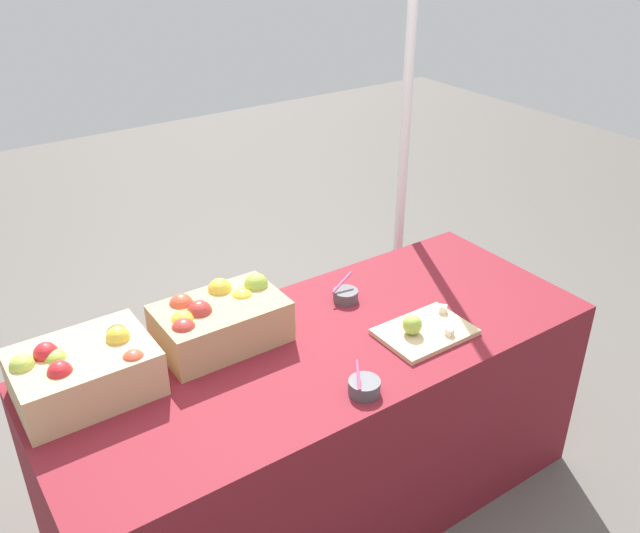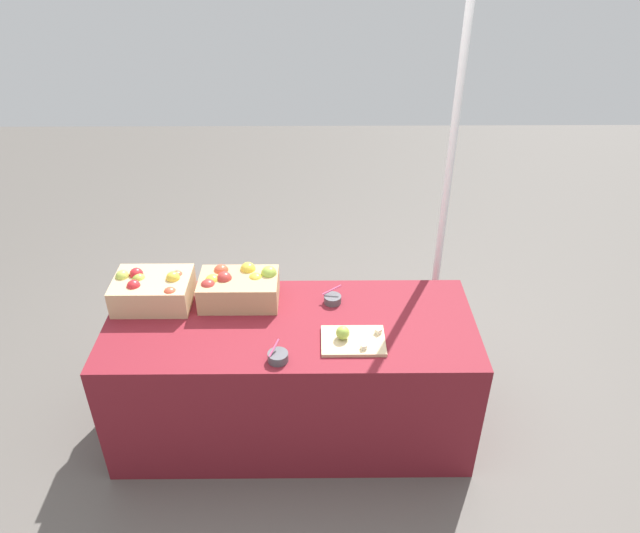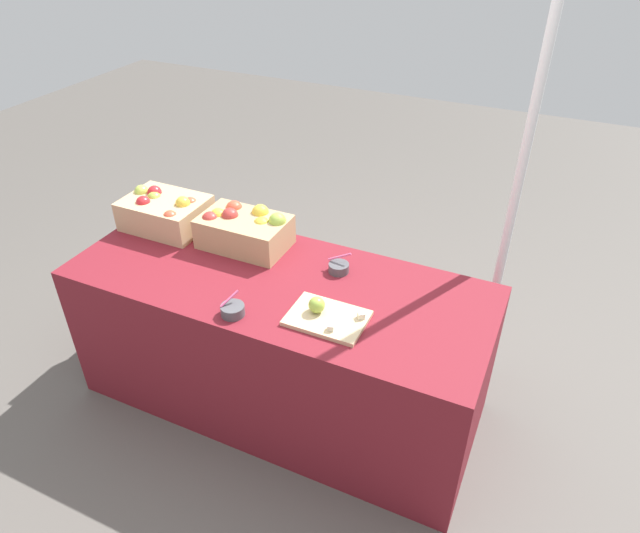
% 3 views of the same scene
% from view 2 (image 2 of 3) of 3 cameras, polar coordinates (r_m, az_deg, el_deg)
% --- Properties ---
extents(ground_plane, '(10.00, 10.00, 0.00)m').
position_cam_2_polar(ground_plane, '(3.59, -2.52, -14.66)').
color(ground_plane, '#56514C').
extents(table, '(1.90, 0.76, 0.74)m').
position_cam_2_polar(table, '(3.33, -2.67, -10.34)').
color(table, maroon).
rests_on(table, ground_plane).
extents(apple_crate_left, '(0.40, 0.30, 0.19)m').
position_cam_2_polar(apple_crate_left, '(3.29, -15.59, -2.11)').
color(apple_crate_left, tan).
rests_on(apple_crate_left, table).
extents(apple_crate_middle, '(0.41, 0.26, 0.19)m').
position_cam_2_polar(apple_crate_middle, '(3.21, -7.78, -1.95)').
color(apple_crate_middle, tan).
rests_on(apple_crate_middle, table).
extents(cutting_board_front, '(0.31, 0.22, 0.09)m').
position_cam_2_polar(cutting_board_front, '(2.95, 3.01, -6.91)').
color(cutting_board_front, '#D1B284').
rests_on(cutting_board_front, table).
extents(sample_bowl_near, '(0.10, 0.09, 0.10)m').
position_cam_2_polar(sample_bowl_near, '(3.21, 1.20, -3.10)').
color(sample_bowl_near, '#4C4C51').
rests_on(sample_bowl_near, table).
extents(sample_bowl_mid, '(0.10, 0.10, 0.10)m').
position_cam_2_polar(sample_bowl_mid, '(2.85, -4.02, -8.54)').
color(sample_bowl_mid, '#4C4C51').
rests_on(sample_bowl_mid, table).
extents(tent_pole, '(0.04, 0.04, 2.22)m').
position_cam_2_polar(tent_pole, '(3.49, 11.80, 6.03)').
color(tent_pole, white).
rests_on(tent_pole, ground_plane).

